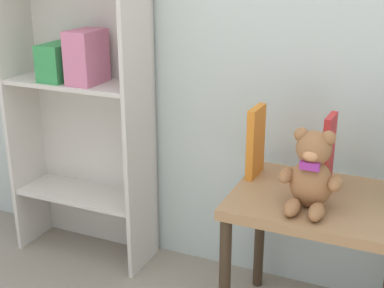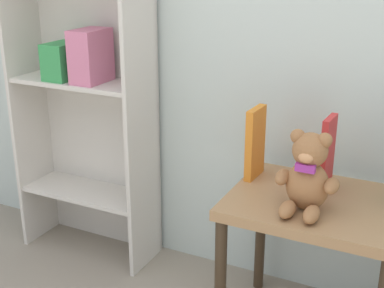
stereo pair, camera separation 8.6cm
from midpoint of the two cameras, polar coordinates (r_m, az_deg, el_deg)
name	(u,v)px [view 2 (the right image)]	position (r m, az deg, el deg)	size (l,w,h in m)	color
bookshelf_side	(84,58)	(2.31, -10.36, 9.04)	(0.61, 0.25, 1.59)	beige
display_table	(316,223)	(1.87, 14.34, -8.15)	(0.57, 0.46, 0.54)	#9E754C
teddy_bear	(307,175)	(1.70, 13.64, -3.28)	(0.20, 0.18, 0.26)	#99663D
book_standing_orange	(255,143)	(1.92, 8.03, 0.12)	(0.03, 0.12, 0.26)	orange
book_standing_red	(327,154)	(1.86, 15.51, -1.05)	(0.02, 0.11, 0.26)	red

